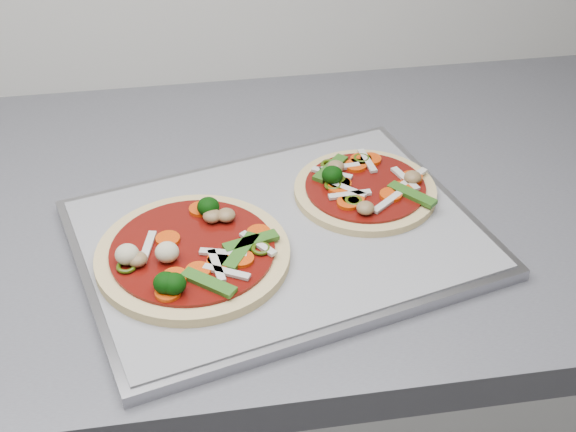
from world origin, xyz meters
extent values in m
cube|color=slate|center=(0.00, 1.30, 0.88)|extent=(3.60, 0.60, 0.04)
cube|color=#99989E|center=(-0.19, 1.22, 0.91)|extent=(0.48, 0.40, 0.01)
cube|color=gray|center=(-0.19, 1.22, 0.91)|extent=(0.46, 0.38, 0.00)
cylinder|color=#D5C27B|center=(-0.28, 1.19, 0.92)|extent=(0.27, 0.27, 0.01)
cylinder|color=#680D09|center=(-0.28, 1.19, 0.93)|extent=(0.23, 0.23, 0.00)
cylinder|color=#F2390C|center=(-0.30, 1.14, 0.93)|extent=(0.03, 0.03, 0.00)
ellipsoid|color=brown|center=(-0.25, 1.23, 0.94)|extent=(0.03, 0.03, 0.01)
cylinder|color=#F2390C|center=(-0.24, 1.16, 0.93)|extent=(0.04, 0.04, 0.00)
torus|color=#324708|center=(-0.22, 1.17, 0.93)|extent=(0.03, 0.03, 0.00)
ellipsoid|color=beige|center=(-0.31, 1.17, 0.94)|extent=(0.03, 0.03, 0.02)
cylinder|color=#F2390C|center=(-0.21, 1.20, 0.93)|extent=(0.03, 0.03, 0.00)
cylinder|color=#F2390C|center=(-0.26, 1.16, 0.93)|extent=(0.03, 0.03, 0.00)
cube|color=beige|center=(-0.22, 1.18, 0.93)|extent=(0.03, 0.04, 0.00)
ellipsoid|color=#083105|center=(-0.26, 1.24, 0.94)|extent=(0.03, 0.03, 0.02)
torus|color=#324708|center=(-0.35, 1.17, 0.93)|extent=(0.02, 0.02, 0.00)
ellipsoid|color=beige|center=(-0.35, 1.17, 0.94)|extent=(0.03, 0.03, 0.02)
cylinder|color=#F2390C|center=(-0.31, 1.20, 0.93)|extent=(0.04, 0.04, 0.00)
cylinder|color=#F2390C|center=(-0.27, 1.25, 0.93)|extent=(0.04, 0.04, 0.00)
ellipsoid|color=brown|center=(-0.34, 1.17, 0.94)|extent=(0.03, 0.03, 0.01)
cube|color=beige|center=(-0.25, 1.17, 0.93)|extent=(0.05, 0.02, 0.00)
ellipsoid|color=#083105|center=(-0.31, 1.13, 0.94)|extent=(0.03, 0.03, 0.02)
cylinder|color=#F2390C|center=(-0.26, 1.16, 0.93)|extent=(0.03, 0.03, 0.00)
cube|color=beige|center=(-0.26, 1.15, 0.93)|extent=(0.01, 0.05, 0.00)
cylinder|color=#F2390C|center=(-0.28, 1.15, 0.93)|extent=(0.04, 0.04, 0.00)
cube|color=#2E6619|center=(-0.24, 1.17, 0.93)|extent=(0.04, 0.06, 0.00)
cube|color=#2E6619|center=(-0.27, 1.13, 0.93)|extent=(0.05, 0.05, 0.00)
ellipsoid|color=#083105|center=(-0.30, 1.12, 0.94)|extent=(0.03, 0.03, 0.02)
cylinder|color=#F2390C|center=(-0.31, 1.12, 0.93)|extent=(0.03, 0.03, 0.00)
ellipsoid|color=brown|center=(-0.26, 1.23, 0.94)|extent=(0.03, 0.03, 0.01)
cube|color=beige|center=(-0.33, 1.19, 0.93)|extent=(0.02, 0.05, 0.00)
cube|color=#2E6619|center=(-0.22, 1.18, 0.93)|extent=(0.06, 0.03, 0.00)
cube|color=beige|center=(-0.25, 1.14, 0.93)|extent=(0.05, 0.03, 0.00)
cylinder|color=#F2390C|center=(-0.31, 1.13, 0.93)|extent=(0.03, 0.03, 0.00)
cylinder|color=#D5C27B|center=(-0.08, 1.27, 0.92)|extent=(0.19, 0.19, 0.01)
cylinder|color=#680D09|center=(-0.08, 1.27, 0.93)|extent=(0.16, 0.16, 0.00)
cube|color=#2E6619|center=(-0.04, 1.24, 0.93)|extent=(0.05, 0.05, 0.00)
cylinder|color=#F2390C|center=(-0.05, 1.26, 0.93)|extent=(0.04, 0.04, 0.00)
torus|color=#324708|center=(-0.10, 1.24, 0.93)|extent=(0.03, 0.03, 0.00)
ellipsoid|color=brown|center=(-0.11, 1.30, 0.93)|extent=(0.03, 0.03, 0.01)
cylinder|color=#F2390C|center=(-0.11, 1.28, 0.93)|extent=(0.04, 0.04, 0.00)
ellipsoid|color=#083105|center=(-0.12, 1.28, 0.94)|extent=(0.03, 0.03, 0.02)
torus|color=#324708|center=(-0.11, 1.28, 0.93)|extent=(0.03, 0.03, 0.00)
cube|color=beige|center=(-0.11, 1.26, 0.93)|extent=(0.04, 0.04, 0.00)
ellipsoid|color=brown|center=(-0.10, 1.22, 0.93)|extent=(0.02, 0.02, 0.01)
cylinder|color=#F2390C|center=(-0.12, 1.27, 0.93)|extent=(0.03, 0.03, 0.00)
torus|color=#324708|center=(-0.12, 1.32, 0.93)|extent=(0.03, 0.03, 0.00)
cylinder|color=#F2390C|center=(-0.09, 1.31, 0.93)|extent=(0.03, 0.03, 0.00)
cube|color=beige|center=(-0.03, 1.27, 0.93)|extent=(0.04, 0.04, 0.00)
torus|color=#324708|center=(-0.08, 1.32, 0.93)|extent=(0.02, 0.02, 0.00)
cylinder|color=#F2390C|center=(-0.11, 1.24, 0.93)|extent=(0.03, 0.03, 0.00)
torus|color=#324708|center=(-0.12, 1.27, 0.93)|extent=(0.03, 0.03, 0.00)
cube|color=beige|center=(-0.07, 1.23, 0.93)|extent=(0.04, 0.04, 0.00)
cube|color=beige|center=(-0.12, 1.30, 0.93)|extent=(0.05, 0.03, 0.00)
cube|color=beige|center=(-0.11, 1.25, 0.93)|extent=(0.05, 0.01, 0.00)
cube|color=beige|center=(-0.11, 1.31, 0.93)|extent=(0.05, 0.01, 0.00)
cylinder|color=#F2390C|center=(-0.11, 1.28, 0.93)|extent=(0.03, 0.03, 0.00)
cube|color=beige|center=(-0.04, 1.27, 0.93)|extent=(0.02, 0.05, 0.00)
ellipsoid|color=brown|center=(-0.03, 1.27, 0.93)|extent=(0.03, 0.03, 0.01)
cylinder|color=#F2390C|center=(-0.10, 1.24, 0.93)|extent=(0.03, 0.03, 0.00)
cube|color=#2E6619|center=(-0.12, 1.31, 0.93)|extent=(0.05, 0.05, 0.00)
cube|color=beige|center=(-0.07, 1.32, 0.93)|extent=(0.01, 0.05, 0.00)
cylinder|color=#F2390C|center=(-0.07, 1.32, 0.93)|extent=(0.03, 0.03, 0.00)
cylinder|color=#F2390C|center=(-0.06, 1.25, 0.93)|extent=(0.04, 0.04, 0.00)
cylinder|color=#F2390C|center=(-0.08, 1.32, 0.93)|extent=(0.04, 0.04, 0.00)
cylinder|color=#F2390C|center=(-0.03, 1.27, 0.93)|extent=(0.03, 0.03, 0.00)
camera|label=1|loc=(-0.29, 0.55, 1.44)|focal=50.00mm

